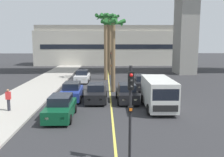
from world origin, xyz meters
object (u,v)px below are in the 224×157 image
car_queue_sixth (61,108)px  traffic_light_median_far (111,63)px  car_queue_fourth (72,92)px  traffic_light_median_near (130,101)px  car_queue_second (127,93)px  car_queue_third (96,93)px  car_queue_fifth (82,77)px  palm_tree_near_median (108,32)px  palm_tree_far_median (113,36)px  pedestrian_far_along (8,99)px  delivery_van (158,92)px  palm_tree_mid_median (110,29)px  car_queue_front (142,83)px  palm_tree_farthest_median (106,28)px

car_queue_sixth → traffic_light_median_far: size_ratio=0.98×
car_queue_fourth → traffic_light_median_near: size_ratio=0.98×
car_queue_second → traffic_light_median_near: bearing=-94.5°
car_queue_third → car_queue_fifth: same height
car_queue_second → palm_tree_near_median: size_ratio=0.44×
car_queue_fifth → palm_tree_near_median: bearing=75.4°
car_queue_third → car_queue_fourth: 2.33m
traffic_light_median_near → palm_tree_far_median: (-0.22, 15.12, 3.09)m
car_queue_second → pedestrian_far_along: pedestrian_far_along is taller
delivery_van → palm_tree_mid_median: bearing=99.6°
car_queue_front → delivery_van: size_ratio=0.78×
car_queue_fourth → palm_tree_near_median: palm_tree_near_median is taller
palm_tree_far_median → palm_tree_farthest_median: palm_tree_farthest_median is taller
car_queue_front → palm_tree_mid_median: 13.95m
palm_tree_mid_median → car_queue_fifth: bearing=-118.4°
car_queue_second → pedestrian_far_along: (-9.02, -3.17, 0.28)m
car_queue_sixth → palm_tree_far_median: palm_tree_far_median is taller
car_queue_fourth → delivery_van: bearing=-24.4°
car_queue_fifth → traffic_light_median_near: traffic_light_median_near is taller
car_queue_fourth → palm_tree_mid_median: bearing=77.2°
car_queue_second → palm_tree_farthest_median: size_ratio=0.46×
car_queue_second → delivery_van: delivery_van is taller
car_queue_fifth → palm_tree_far_median: 8.90m
palm_tree_far_median → traffic_light_median_near: bearing=-89.2°
car_queue_front → car_queue_third: same height
car_queue_fifth → delivery_van: (7.07, -12.88, 0.57)m
car_queue_fifth → palm_tree_farthest_median: palm_tree_farthest_median is taller
traffic_light_median_far → palm_tree_farthest_median: size_ratio=0.47×
car_queue_front → palm_tree_farthest_median: palm_tree_farthest_median is taller
car_queue_fifth → palm_tree_mid_median: (3.72, 6.89, 6.39)m
car_queue_fifth → palm_tree_near_median: (3.50, 13.46, 6.23)m
car_queue_front → traffic_light_median_near: traffic_light_median_near is taller
palm_tree_near_median → palm_tree_mid_median: bearing=-88.1°
car_queue_fifth → palm_tree_farthest_median: size_ratio=0.46×
palm_tree_mid_median → palm_tree_far_median: size_ratio=1.24×
car_queue_fifth → palm_tree_mid_median: 10.10m
palm_tree_far_median → car_queue_front: bearing=20.2°
palm_tree_near_median → car_queue_front: bearing=-79.3°
traffic_light_median_far → palm_tree_mid_median: bearing=89.9°
car_queue_third → palm_tree_far_median: bearing=68.5°
traffic_light_median_near → palm_tree_near_median: palm_tree_near_median is taller
traffic_light_median_far → palm_tree_mid_median: (0.01, 9.50, 4.40)m
palm_tree_mid_median → palm_tree_near_median: bearing=91.9°
car_queue_fourth → car_queue_sixth: size_ratio=1.00×
traffic_light_median_far → car_queue_second: bearing=-81.5°
pedestrian_far_along → car_queue_fourth: bearing=44.3°
car_queue_fourth → car_queue_fifth: (0.05, 9.65, 0.00)m
car_queue_third → palm_tree_far_median: palm_tree_far_median is taller
palm_tree_mid_median → palm_tree_farthest_median: palm_tree_mid_median is taller
delivery_van → traffic_light_median_far: traffic_light_median_far is taller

